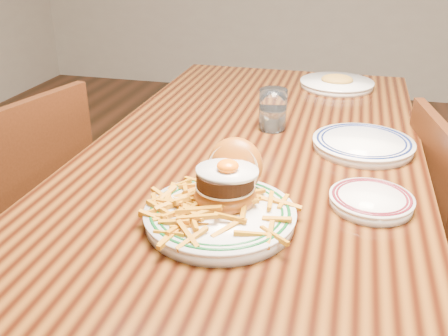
% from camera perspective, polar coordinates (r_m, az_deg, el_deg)
% --- Properties ---
extents(table, '(0.85, 1.60, 0.75)m').
position_cam_1_polar(table, '(1.35, 3.55, -0.82)').
color(table, black).
rests_on(table, floor).
extents(chair_left, '(0.48, 0.48, 0.86)m').
position_cam_1_polar(chair_left, '(1.66, -21.91, -5.45)').
color(chair_left, '#3C1C0C').
rests_on(chair_left, floor).
extents(main_plate, '(0.29, 0.30, 0.14)m').
position_cam_1_polar(main_plate, '(0.97, -0.16, -3.82)').
color(main_plate, white).
rests_on(main_plate, table).
extents(side_plate, '(0.17, 0.17, 0.03)m').
position_cam_1_polar(side_plate, '(1.06, 16.48, -3.50)').
color(side_plate, white).
rests_on(side_plate, table).
extents(rear_plate, '(0.26, 0.26, 0.03)m').
position_cam_1_polar(rear_plate, '(1.33, 15.61, 2.72)').
color(rear_plate, white).
rests_on(rear_plate, table).
extents(water_glass, '(0.08, 0.08, 0.12)m').
position_cam_1_polar(water_glass, '(1.41, 5.59, 6.38)').
color(water_glass, white).
rests_on(water_glass, table).
extents(far_plate, '(0.26, 0.26, 0.05)m').
position_cam_1_polar(far_plate, '(1.86, 12.76, 9.42)').
color(far_plate, white).
rests_on(far_plate, table).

